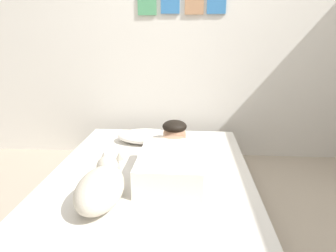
# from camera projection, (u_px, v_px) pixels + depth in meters

# --- Properties ---
(ground_plane) EXTENTS (12.83, 12.83, 0.00)m
(ground_plane) POSITION_uv_depth(u_px,v_px,m) (171.00, 244.00, 1.94)
(ground_plane) COLOR tan
(back_wall) EXTENTS (4.41, 0.12, 2.50)m
(back_wall) POSITION_uv_depth(u_px,v_px,m) (182.00, 36.00, 3.13)
(back_wall) COLOR silver
(back_wall) RESTS_ON ground
(bed) EXTENTS (1.45, 2.04, 0.33)m
(bed) POSITION_uv_depth(u_px,v_px,m) (151.00, 192.00, 2.26)
(bed) COLOR #4C4742
(bed) RESTS_ON ground
(pillow) EXTENTS (0.52, 0.32, 0.11)m
(pillow) POSITION_uv_depth(u_px,v_px,m) (146.00, 136.00, 2.80)
(pillow) COLOR white
(pillow) RESTS_ON bed
(person_lying) EXTENTS (0.43, 0.92, 0.27)m
(person_lying) POSITION_uv_depth(u_px,v_px,m) (172.00, 156.00, 2.21)
(person_lying) COLOR silver
(person_lying) RESTS_ON bed
(dog) EXTENTS (0.26, 0.57, 0.21)m
(dog) POSITION_uv_depth(u_px,v_px,m) (101.00, 186.00, 1.78)
(dog) COLOR beige
(dog) RESTS_ON bed
(coffee_cup) EXTENTS (0.12, 0.09, 0.07)m
(coffee_cup) POSITION_uv_depth(u_px,v_px,m) (174.00, 150.00, 2.51)
(coffee_cup) COLOR #D84C47
(coffee_cup) RESTS_ON bed
(cell_phone) EXTENTS (0.07, 0.14, 0.01)m
(cell_phone) POSITION_uv_depth(u_px,v_px,m) (157.00, 162.00, 2.36)
(cell_phone) COLOR black
(cell_phone) RESTS_ON bed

